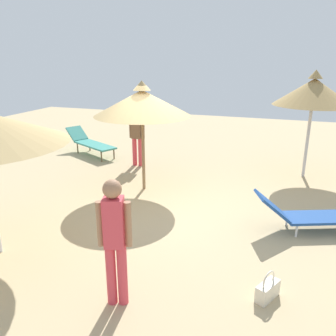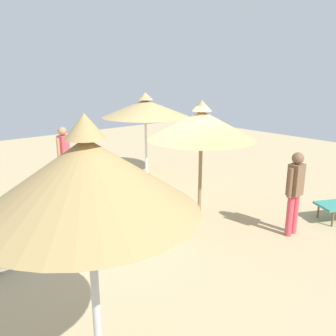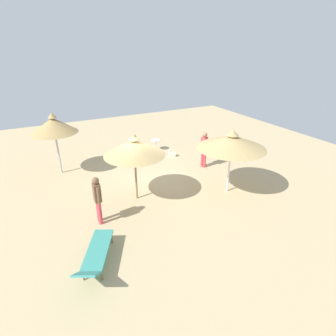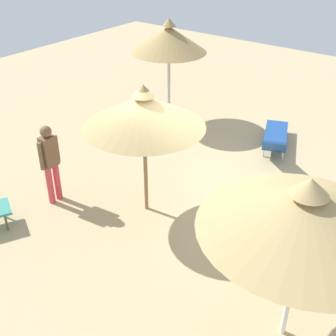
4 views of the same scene
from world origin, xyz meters
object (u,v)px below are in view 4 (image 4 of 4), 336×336
Objects in this scene: lounge_chair_far_left at (275,138)px; parasol_umbrella_near_left at (144,112)px; parasol_umbrella_center at (306,212)px; person_standing_front at (50,159)px; parasol_umbrella_near_right at (169,39)px.

parasol_umbrella_near_left is at bearing -14.00° from lounge_chair_far_left.
person_standing_front is at bearing -92.77° from parasol_umbrella_center.
parasol_umbrella_near_left is (3.76, 2.28, -0.16)m from parasol_umbrella_near_right.
parasol_umbrella_near_right is 7.56m from parasol_umbrella_center.
person_standing_front is at bearing -61.54° from parasol_umbrella_near_left.
parasol_umbrella_near_left is 1.14× the size of lounge_chair_far_left.
parasol_umbrella_center is at bearing 26.75° from lounge_chair_far_left.
parasol_umbrella_near_left reaches higher than person_standing_front.
person_standing_front is (-0.25, -5.15, -1.16)m from parasol_umbrella_center.
parasol_umbrella_near_left is at bearing -108.49° from parasol_umbrella_center.
person_standing_front is (4.67, 0.60, -1.30)m from parasol_umbrella_near_right.
person_standing_front is at bearing -29.08° from lounge_chair_far_left.
lounge_chair_far_left is (-3.83, 0.95, -1.78)m from parasol_umbrella_near_left.
parasol_umbrella_near_right reaches higher than lounge_chair_far_left.
parasol_umbrella_near_right reaches higher than parasol_umbrella_near_left.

